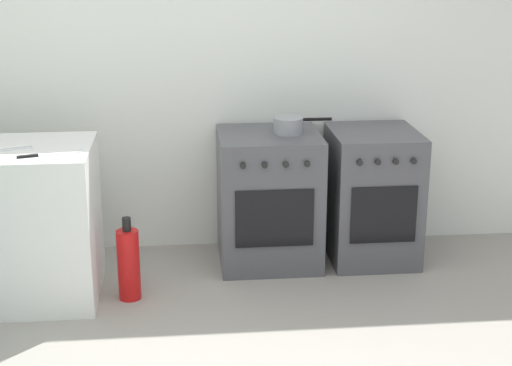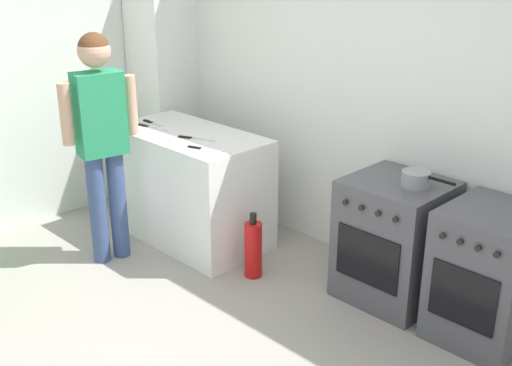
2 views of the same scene
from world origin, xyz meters
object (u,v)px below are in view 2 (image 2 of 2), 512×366
at_px(fire_extinguisher, 253,249).
at_px(larder_cabinet, 163,91).
at_px(knife_chef, 195,139).
at_px(knife_bread, 207,150).
at_px(person, 101,128).
at_px(knife_carving, 152,127).
at_px(oven_left, 394,240).
at_px(oven_right, 488,275).
at_px(pot, 416,179).
at_px(knife_utility, 152,123).

distance_m(fire_extinguisher, larder_cabinet, 2.03).
bearing_deg(fire_extinguisher, knife_chef, 177.08).
xyz_separation_m(knife_bread, person, (-0.59, -0.50, 0.15)).
height_order(knife_chef, knife_bread, same).
bearing_deg(knife_carving, larder_cabinet, 136.73).
bearing_deg(oven_left, knife_bread, -156.14).
relative_size(knife_bread, person, 0.20).
height_order(oven_right, person, person).
bearing_deg(larder_cabinet, fire_extinguisher, -18.05).
bearing_deg(oven_left, person, -150.28).
xyz_separation_m(knife_carving, person, (0.16, -0.56, 0.15)).
bearing_deg(larder_cabinet, pot, -2.09).
bearing_deg(knife_carving, fire_extinguisher, 1.00).
xyz_separation_m(oven_right, knife_carving, (-2.68, -0.50, 0.48)).
relative_size(knife_carving, fire_extinguisher, 0.66).
height_order(knife_carving, fire_extinguisher, knife_carving).
height_order(knife_chef, larder_cabinet, larder_cabinet).
xyz_separation_m(oven_right, knife_bread, (-1.93, -0.56, 0.48)).
xyz_separation_m(pot, fire_extinguisher, (-0.99, -0.48, -0.68)).
height_order(knife_bread, knife_utility, same).
xyz_separation_m(oven_left, knife_bread, (-1.26, -0.56, 0.48)).
bearing_deg(person, knife_carving, 106.31).
distance_m(oven_left, knife_chef, 1.66).
xyz_separation_m(knife_chef, fire_extinguisher, (0.66, -0.03, -0.69)).
relative_size(knife_utility, knife_carving, 0.76).
xyz_separation_m(knife_chef, person, (-0.32, -0.61, 0.15)).
distance_m(knife_bread, person, 0.78).
height_order(knife_utility, person, person).
bearing_deg(knife_bread, person, -139.71).
bearing_deg(larder_cabinet, oven_left, -2.20).
distance_m(pot, knife_carving, 2.19).
distance_m(oven_left, larder_cabinet, 2.71).
relative_size(knife_carving, person, 0.19).
relative_size(oven_right, pot, 2.34).
bearing_deg(knife_chef, fire_extinguisher, -2.92).
xyz_separation_m(pot, person, (-1.97, -1.06, 0.15)).
bearing_deg(pot, knife_carving, -166.85).
height_order(pot, knife_chef, pot).
bearing_deg(knife_chef, knife_utility, 177.29).
relative_size(person, fire_extinguisher, 3.46).
distance_m(oven_right, fire_extinguisher, 1.63).
bearing_deg(oven_left, knife_carving, -166.11).
relative_size(knife_utility, larder_cabinet, 0.13).
height_order(oven_right, larder_cabinet, larder_cabinet).
bearing_deg(knife_carving, person, -73.69).
bearing_deg(fire_extinguisher, oven_left, 28.78).
relative_size(knife_utility, person, 0.14).
bearing_deg(knife_carving, pot, 13.15).
relative_size(oven_left, knife_bread, 2.48).
distance_m(knife_utility, fire_extinguisher, 1.42).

